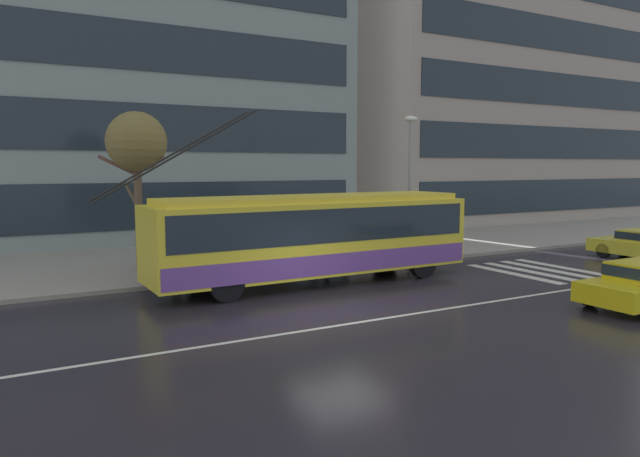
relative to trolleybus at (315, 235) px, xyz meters
The scene contains 16 objects.
ground_plane 4.24m from the trolleybus, 108.50° to the right, with size 160.00×160.00×0.00m, color #252129.
sidewalk_slab 6.89m from the trolleybus, 100.65° to the left, with size 80.00×10.00×0.14m, color gray.
crosswalk_stripe_edge_near 7.65m from the trolleybus, 15.96° to the right, with size 0.44×4.40×0.01m, color beige.
crosswalk_stripe_inner_a 8.50m from the trolleybus, 14.26° to the right, with size 0.44×4.40×0.01m, color beige.
crosswalk_stripe_center 9.36m from the trolleybus, 12.88° to the right, with size 0.44×4.40×0.01m, color beige.
crosswalk_stripe_inner_b 10.22m from the trolleybus, 11.74° to the right, with size 0.44×4.40×0.01m, color beige.
lane_centre_line 5.32m from the trolleybus, 104.19° to the right, with size 72.00×0.14×0.01m, color silver.
trolleybus is the anchor object (origin of this frame).
bus_shelter 3.17m from the trolleybus, 104.99° to the left, with size 4.05×1.78×2.46m.
pedestrian_at_shelter 6.07m from the trolleybus, 48.11° to the left, with size 1.07×1.07×1.99m.
pedestrian_approaching_curb 4.87m from the trolleybus, 61.30° to the left, with size 1.16×1.16×1.99m.
pedestrian_walking_past 4.74m from the trolleybus, 154.37° to the left, with size 1.35×1.35×1.96m.
pedestrian_waiting_by_pole 2.95m from the trolleybus, 53.24° to the left, with size 1.32×1.32×1.99m.
street_lamp 6.58m from the trolleybus, 22.04° to the left, with size 0.60×0.32×5.85m.
street_tree_bare 7.20m from the trolleybus, 137.92° to the left, with size 2.34×2.19×5.73m.
office_tower_corner_right 30.31m from the trolleybus, 35.88° to the left, with size 23.78×14.38×21.78m.
Camera 1 is at (-8.00, -13.26, 3.95)m, focal length 32.59 mm.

